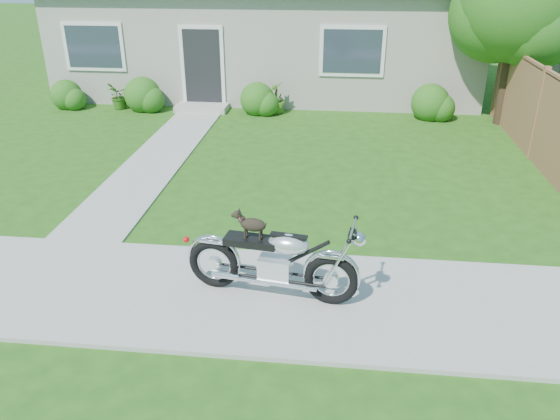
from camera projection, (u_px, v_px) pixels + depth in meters
The scene contains 10 objects.
ground at pixel (157, 290), 7.05m from camera, with size 80.00×80.00×0.00m, color #235114.
sidewalk at pixel (156, 289), 7.04m from camera, with size 24.00×2.20×0.04m, color #9E9B93.
walkway at pixel (162, 155), 11.68m from camera, with size 1.20×8.00×0.03m, color #9E9B93.
house at pixel (271, 15), 16.88m from camera, with size 12.60×7.03×4.50m.
fence at pixel (538, 114), 11.18m from camera, with size 0.12×6.62×1.90m.
tree_near at pixel (525, 7), 12.54m from camera, with size 2.87×2.85×4.36m.
shrub_row at pixel (235, 98), 14.56m from camera, with size 10.75×0.98×0.98m.
potted_plant_left at pixel (119, 96), 14.94m from camera, with size 0.65×0.56×0.72m, color #2E5F19.
potted_plant_right at pixel (276, 98), 14.48m from camera, with size 0.47×0.47×0.85m, color #37621B.
motorcycle_with_dog at pixel (275, 261), 6.66m from camera, with size 2.22×0.65×1.12m.
Camera 1 is at (2.24, -5.71, 3.96)m, focal length 35.00 mm.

